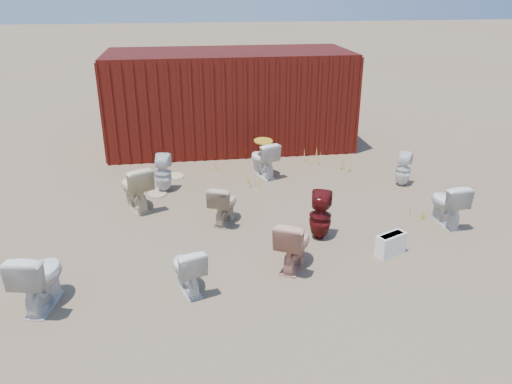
{
  "coord_description": "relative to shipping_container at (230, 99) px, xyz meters",
  "views": [
    {
      "loc": [
        -1.18,
        -7.37,
        3.93
      ],
      "look_at": [
        0.0,
        0.6,
        0.55
      ],
      "focal_mm": 35.0,
      "sensor_mm": 36.0,
      "label": 1
    }
  ],
  "objects": [
    {
      "name": "weed_clump_c",
      "position": [
        2.47,
        -2.33,
        -1.06
      ],
      "size": [
        0.36,
        0.36,
        0.28
      ],
      "primitive_type": "cone",
      "color": "#B4AE48",
      "rests_on": "ground"
    },
    {
      "name": "toilet_front_c",
      "position": [
        -1.25,
        -6.65,
        -0.86
      ],
      "size": [
        0.58,
        0.76,
        0.69
      ],
      "primitive_type": "imported",
      "rotation": [
        0.0,
        0.0,
        3.46
      ],
      "color": "silver",
      "rests_on": "ground"
    },
    {
      "name": "loose_lid_near",
      "position": [
        -1.8,
        -3.11,
        -1.19
      ],
      "size": [
        0.4,
        0.51,
        0.02
      ],
      "primitive_type": "ellipsoid",
      "rotation": [
        0.0,
        0.0,
        0.04
      ],
      "color": "tan",
      "rests_on": "ground"
    },
    {
      "name": "weed_clump_f",
      "position": [
        2.86,
        -4.93,
        -1.09
      ],
      "size": [
        0.28,
        0.28,
        0.22
      ],
      "primitive_type": "cone",
      "color": "#B4AE48",
      "rests_on": "ground"
    },
    {
      "name": "loose_tank",
      "position": [
        1.9,
        -6.11,
        -1.02
      ],
      "size": [
        0.54,
        0.4,
        0.35
      ],
      "primitive_type": "cube",
      "rotation": [
        0.0,
        0.0,
        0.44
      ],
      "color": "white",
      "rests_on": "ground"
    },
    {
      "name": "loose_lid_far",
      "position": [
        -1.45,
        -2.16,
        -1.19
      ],
      "size": [
        0.51,
        0.57,
        0.02
      ],
      "primitive_type": "ellipsoid",
      "rotation": [
        0.0,
        0.0,
        0.39
      ],
      "color": "beige",
      "rests_on": "ground"
    },
    {
      "name": "toilet_back_e",
      "position": [
        3.28,
        -3.37,
        -0.85
      ],
      "size": [
        0.44,
        0.45,
        0.7
      ],
      "primitive_type": "imported",
      "rotation": [
        0.0,
        0.0,
        2.55
      ],
      "color": "white",
      "rests_on": "ground"
    },
    {
      "name": "toilet_back_yellowlid",
      "position": [
        0.48,
        -2.4,
        -0.81
      ],
      "size": [
        0.7,
        0.88,
        0.79
      ],
      "primitive_type": "imported",
      "rotation": [
        0.0,
        0.0,
        3.52
      ],
      "color": "white",
      "rests_on": "ground"
    },
    {
      "name": "shipping_container",
      "position": [
        0.0,
        0.0,
        0.0
      ],
      "size": [
        6.0,
        2.4,
        2.4
      ],
      "primitive_type": "cube",
      "color": "#48110C",
      "rests_on": "ground"
    },
    {
      "name": "toilet_front_a",
      "position": [
        -3.14,
        -6.73,
        -0.77
      ],
      "size": [
        0.63,
        0.91,
        0.85
      ],
      "primitive_type": "imported",
      "rotation": [
        0.0,
        0.0,
        2.94
      ],
      "color": "silver",
      "rests_on": "ground"
    },
    {
      "name": "toilet_back_beige_left",
      "position": [
        -2.15,
        -3.76,
        -0.77
      ],
      "size": [
        0.79,
        0.97,
        0.86
      ],
      "primitive_type": "imported",
      "rotation": [
        0.0,
        0.0,
        3.58
      ],
      "color": "beige",
      "rests_on": "ground"
    },
    {
      "name": "ground",
      "position": [
        0.0,
        -5.2,
        -1.2
      ],
      "size": [
        100.0,
        100.0,
        0.0
      ],
      "primitive_type": "plane",
      "color": "brown",
      "rests_on": "ground"
    },
    {
      "name": "weed_clump_a",
      "position": [
        -2.12,
        -2.58,
        -1.06
      ],
      "size": [
        0.36,
        0.36,
        0.27
      ],
      "primitive_type": "cone",
      "color": "#B4AE48",
      "rests_on": "ground"
    },
    {
      "name": "weed_clump_b",
      "position": [
        0.12,
        -2.99,
        -1.07
      ],
      "size": [
        0.32,
        0.32,
        0.26
      ],
      "primitive_type": "cone",
      "color": "#B4AE48",
      "rests_on": "ground"
    },
    {
      "name": "yellow_lid",
      "position": [
        0.48,
        -2.4,
        -0.4
      ],
      "size": [
        0.4,
        0.5,
        0.02
      ],
      "primitive_type": "ellipsoid",
      "color": "gold",
      "rests_on": "toilet_back_yellowlid"
    },
    {
      "name": "weed_clump_d",
      "position": [
        -0.59,
        -1.87,
        -1.09
      ],
      "size": [
        0.3,
        0.3,
        0.23
      ],
      "primitive_type": "cone",
      "color": "#B4AE48",
      "rests_on": "ground"
    },
    {
      "name": "toilet_back_a",
      "position": [
        -1.66,
        -2.97,
        -0.81
      ],
      "size": [
        0.4,
        0.41,
        0.77
      ],
      "primitive_type": "imported",
      "rotation": [
        0.0,
        0.0,
        2.98
      ],
      "color": "silver",
      "rests_on": "ground"
    },
    {
      "name": "toilet_front_e",
      "position": [
        3.28,
        -5.22,
        -0.81
      ],
      "size": [
        0.49,
        0.8,
        0.79
      ],
      "primitive_type": "imported",
      "rotation": [
        0.0,
        0.0,
        3.2
      ],
      "color": "silver",
      "rests_on": "ground"
    },
    {
      "name": "weed_clump_e",
      "position": [
        1.76,
        -1.7,
        -1.04
      ],
      "size": [
        0.34,
        0.34,
        0.31
      ],
      "primitive_type": "cone",
      "color": "#B4AE48",
      "rests_on": "ground"
    },
    {
      "name": "toilet_front_maroon",
      "position": [
        0.95,
        -5.42,
        -0.8
      ],
      "size": [
        0.47,
        0.47,
        0.81
      ],
      "primitive_type": "imported",
      "rotation": [
        0.0,
        0.0,
        2.78
      ],
      "color": "#500D0E",
      "rests_on": "ground"
    },
    {
      "name": "toilet_back_beige_right",
      "position": [
        -0.57,
        -4.59,
        -0.84
      ],
      "size": [
        0.66,
        0.81,
        0.72
      ],
      "primitive_type": "imported",
      "rotation": [
        0.0,
        0.0,
        2.71
      ],
      "color": "#C3AD8F",
      "rests_on": "ground"
    },
    {
      "name": "toilet_front_pink",
      "position": [
        0.32,
        -6.25,
        -0.8
      ],
      "size": [
        0.76,
        0.9,
        0.8
      ],
      "primitive_type": "imported",
      "rotation": [
        0.0,
        0.0,
        2.64
      ],
      "color": "tan",
      "rests_on": "ground"
    }
  ]
}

